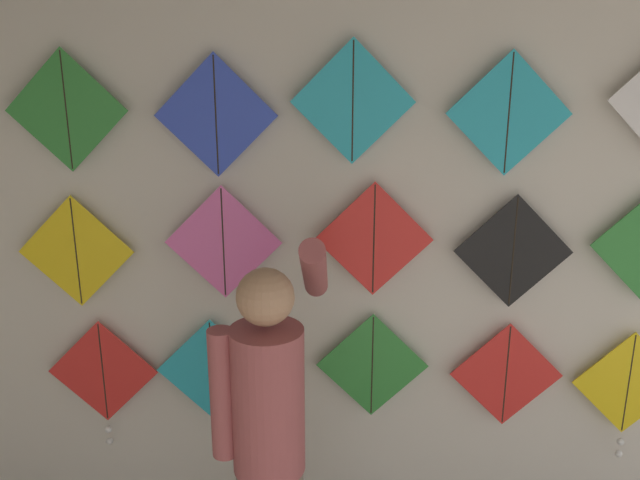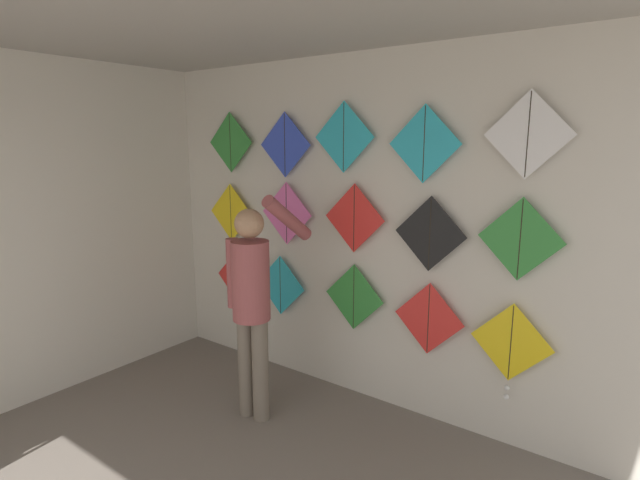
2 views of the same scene
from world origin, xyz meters
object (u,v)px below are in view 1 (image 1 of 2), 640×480
kite_7 (374,239)px  kite_12 (353,102)px  kite_3 (506,375)px  kite_11 (216,116)px  kite_0 (104,376)px  kite_4 (628,388)px  shopkeeper (269,425)px  kite_13 (509,114)px  kite_5 (76,252)px  kite_6 (223,243)px  kite_1 (212,370)px  kite_8 (513,252)px  kite_2 (372,365)px  kite_10 (67,111)px

kite_7 → kite_12: kite_12 is taller
kite_3 → kite_11: bearing=180.0°
kite_0 → kite_4: (2.61, 0.00, -0.02)m
shopkeeper → kite_13: kite_13 is taller
kite_12 → kite_4: bearing=-0.0°
kite_4 → kite_13: bearing=179.9°
kite_5 → kite_11: size_ratio=1.00×
kite_6 → kite_13: bearing=0.0°
kite_1 → kite_12: kite_12 is taller
kite_0 → kite_6: bearing=0.1°
kite_0 → kite_8: size_ratio=1.25×
kite_0 → kite_3: kite_3 is taller
kite_4 → kite_0: bearing=180.0°
kite_1 → kite_13: size_ratio=1.00×
kite_4 → kite_12: kite_12 is taller
kite_7 → kite_11: 0.91m
kite_2 → kite_12: 1.29m
kite_6 → kite_7: kite_7 is taller
kite_0 → kite_1: size_ratio=1.25×
kite_12 → kite_5: bearing=180.0°
shopkeeper → kite_4: (1.70, 0.73, -0.22)m
kite_4 → kite_5: bearing=180.0°
kite_2 → kite_5: 1.53m
shopkeeper → kite_11: size_ratio=3.17×
kite_3 → kite_12: bearing=180.0°
shopkeeper → kite_1: (-0.36, 0.73, -0.16)m
kite_2 → kite_0: bearing=-180.0°
kite_1 → kite_5: (-0.62, 0.00, 0.62)m
kite_0 → kite_8: kite_8 is taller
shopkeeper → kite_6: size_ratio=3.17×
kite_5 → kite_8: 2.06m
kite_3 → kite_13: kite_13 is taller
kite_7 → kite_10: (-1.38, 0.00, 0.59)m
kite_3 → kite_8: bearing=180.0°
kite_3 → kite_4: size_ratio=0.80×
kite_0 → kite_13: bearing=0.0°
shopkeeper → kite_1: 0.83m
kite_5 → kite_6: bearing=0.0°
kite_0 → kite_10: (-0.04, 0.00, 1.33)m
kite_5 → kite_0: bearing=-0.6°
kite_1 → kite_12: bearing=0.0°
kite_3 → kite_5: 2.17m
kite_1 → kite_13: bearing=0.0°
kite_4 → kite_1: bearing=180.0°
kite_5 → kite_13: kite_13 is taller
kite_0 → kite_10: size_ratio=1.25×
shopkeeper → kite_7: 1.00m
kite_5 → kite_3: bearing=0.0°
kite_5 → kite_10: size_ratio=1.00×
kite_0 → kite_7: kite_7 is taller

